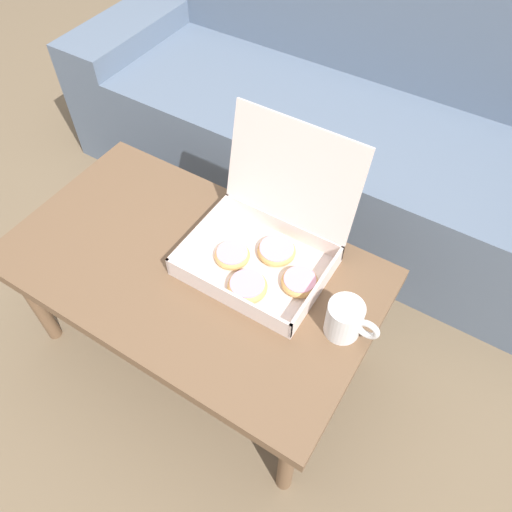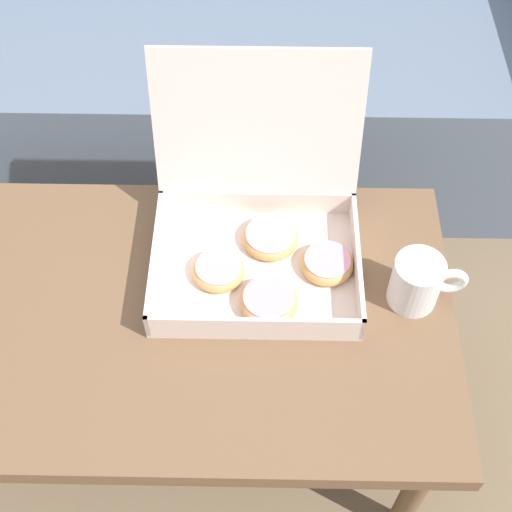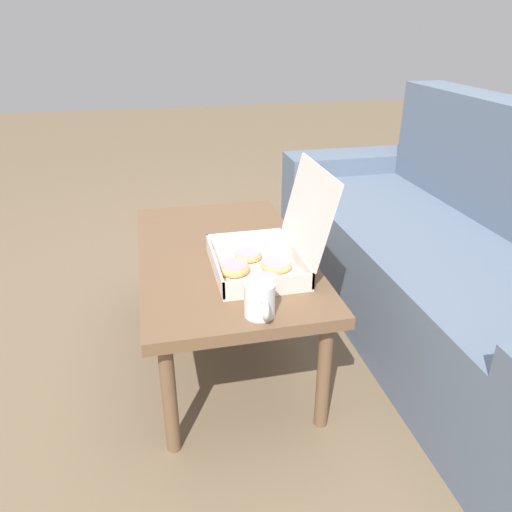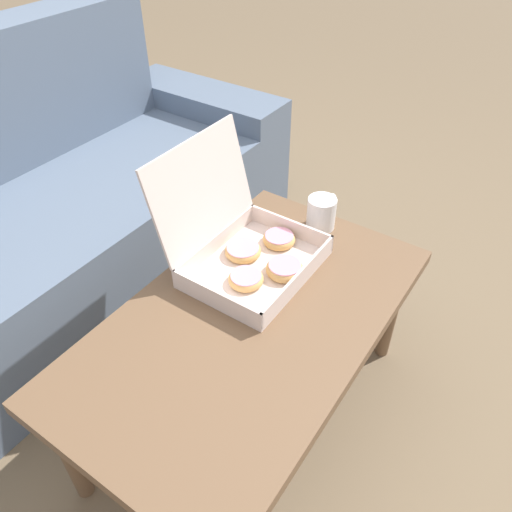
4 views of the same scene
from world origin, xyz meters
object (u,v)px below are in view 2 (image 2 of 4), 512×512
Objects in this scene: coffee_table at (170,324)px; coffee_mug at (418,282)px; couch at (204,38)px; pastry_box at (263,237)px.

coffee_mug is at bearing 4.64° from coffee_table.
coffee_table is 0.46m from coffee_mug.
pastry_box is (0.17, -0.83, 0.20)m from couch.
coffee_mug is (0.27, -0.09, -0.01)m from pastry_box.
pastry_box is at bearing 36.35° from coffee_table.
couch is 5.62× the size of pastry_box.
coffee_table is 7.62× the size of coffee_mug.
coffee_mug is at bearing -17.92° from pastry_box.
couch is 0.87m from pastry_box.
coffee_table is 0.24m from pastry_box.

